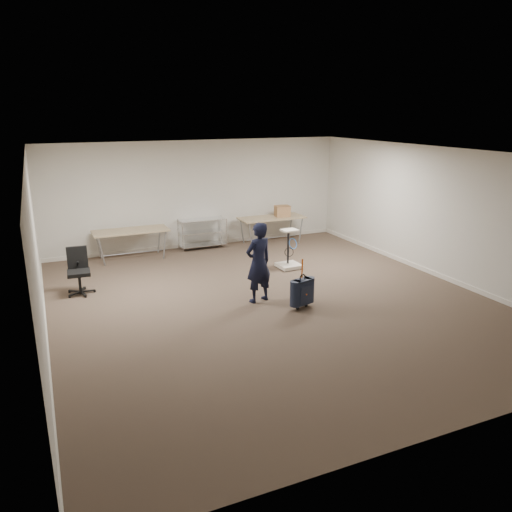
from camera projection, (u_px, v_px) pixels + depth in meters
name	position (u px, v px, depth m)	size (l,w,h in m)	color
ground	(271.00, 301.00, 9.58)	(9.00, 9.00, 0.00)	#443629
room_shell	(243.00, 278.00, 10.78)	(8.00, 9.00, 9.00)	beige
folding_table_left	(131.00, 232.00, 12.12)	(1.80, 0.75, 0.73)	#8F7958
folding_table_right	(272.00, 219.00, 13.59)	(1.80, 0.75, 0.73)	#8F7958
wire_shelf	(202.00, 232.00, 13.15)	(1.22, 0.47, 0.80)	silver
person	(259.00, 263.00, 9.37)	(0.57, 0.37, 1.55)	black
suitcase	(302.00, 292.00, 9.15)	(0.39, 0.29, 0.95)	#161F31
office_chair	(80.00, 280.00, 9.93)	(0.56, 0.56, 0.93)	black
equipment_cart	(289.00, 258.00, 11.53)	(0.52, 0.52, 0.92)	beige
cardboard_box	(282.00, 211.00, 13.66)	(0.39, 0.29, 0.29)	olive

